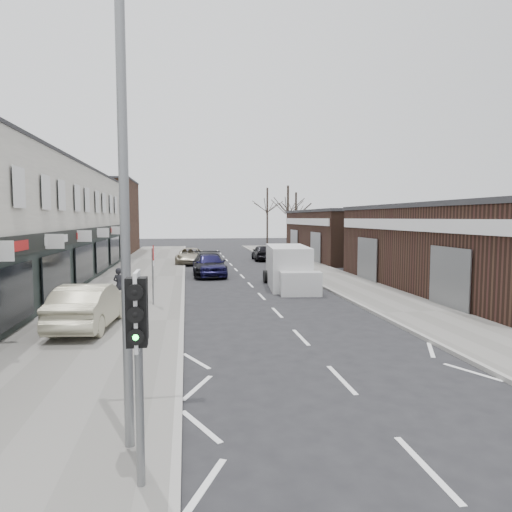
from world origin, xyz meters
name	(u,v)px	position (x,y,z in m)	size (l,w,h in m)	color
ground	(375,414)	(0.00, 0.00, 0.00)	(160.00, 160.00, 0.00)	black
pavement_left	(140,277)	(-6.75, 22.00, 0.06)	(5.50, 64.00, 0.12)	slate
pavement_right	(324,274)	(5.75, 22.00, 0.06)	(3.50, 64.00, 0.12)	slate
shop_terrace_left	(13,225)	(-13.50, 19.50, 3.55)	(8.00, 41.00, 7.10)	silver
brick_block_far	(98,217)	(-13.50, 45.00, 4.00)	(8.00, 10.00, 8.00)	#442B1D
right_unit_near	(489,249)	(12.50, 14.00, 2.25)	(10.00, 18.00, 4.50)	#332017
right_unit_far	(354,235)	(12.50, 34.00, 2.25)	(10.00, 16.00, 4.50)	#332017
tree_far_a	(288,249)	(9.00, 48.00, 0.00)	(3.60, 3.60, 8.00)	#382D26
tree_far_b	(296,246)	(11.50, 54.00, 0.00)	(3.60, 3.60, 7.50)	#382D26
tree_far_c	(267,244)	(8.50, 60.00, 0.00)	(3.60, 3.60, 8.50)	#382D26
traffic_light	(138,329)	(-4.40, -2.02, 2.41)	(0.28, 0.60, 3.10)	slate
street_lamp	(135,177)	(-4.53, -0.80, 4.62)	(2.23, 0.22, 8.00)	slate
warning_sign	(153,258)	(-5.16, 12.00, 2.20)	(0.12, 0.80, 2.70)	slate
white_van	(289,268)	(2.00, 16.67, 1.11)	(2.65, 6.24, 2.35)	silver
sedan_on_pavement	(89,305)	(-7.11, 8.02, 0.90)	(1.65, 4.72, 1.56)	#ADA88B
pedestrian	(119,285)	(-6.74, 12.64, 0.92)	(0.58, 0.38, 1.60)	black
parked_car_left_a	(209,264)	(-2.20, 22.38, 0.81)	(1.90, 4.73, 1.61)	#15133C
parked_car_left_b	(209,264)	(-2.20, 22.76, 0.78)	(2.19, 5.40, 1.57)	black
parked_car_left_c	(190,256)	(-3.40, 30.94, 0.68)	(2.27, 4.92, 1.37)	#9E947E
parked_car_right_a	(293,265)	(3.50, 21.86, 0.70)	(1.49, 4.27, 1.41)	silver
parked_car_right_b	(263,252)	(3.29, 33.25, 0.74)	(1.75, 4.34, 1.48)	black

